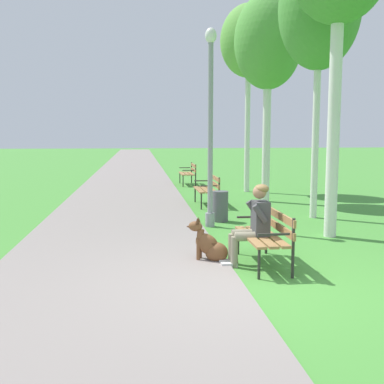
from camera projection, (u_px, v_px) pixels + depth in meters
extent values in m
plane|color=#478E38|center=(253.00, 285.00, 6.30)|extent=(120.00, 120.00, 0.00)
cube|color=gray|center=(132.00, 165.00, 29.75)|extent=(3.54, 60.00, 0.04)
cube|color=olive|center=(249.00, 237.00, 7.19)|extent=(0.14, 1.50, 0.04)
cube|color=olive|center=(261.00, 236.00, 7.21)|extent=(0.14, 1.50, 0.04)
cube|color=olive|center=(272.00, 236.00, 7.23)|extent=(0.14, 1.50, 0.04)
cube|color=olive|center=(279.00, 227.00, 7.23)|extent=(0.04, 1.50, 0.11)
cube|color=olive|center=(279.00, 215.00, 7.20)|extent=(0.04, 1.50, 0.11)
cylinder|color=#2D2B28|center=(238.00, 241.00, 7.90)|extent=(0.04, 0.04, 0.45)
cylinder|color=#2D2B28|center=(266.00, 229.00, 7.93)|extent=(0.04, 0.04, 0.85)
cube|color=#2D2B28|center=(250.00, 217.00, 7.87)|extent=(0.45, 0.04, 0.03)
cylinder|color=#2D2B28|center=(259.00, 263.00, 6.54)|extent=(0.04, 0.04, 0.45)
cylinder|color=#2D2B28|center=(293.00, 248.00, 6.57)|extent=(0.04, 0.04, 0.85)
cube|color=#2D2B28|center=(274.00, 234.00, 6.51)|extent=(0.45, 0.04, 0.03)
cube|color=olive|center=(199.00, 190.00, 13.24)|extent=(0.14, 1.50, 0.04)
cube|color=olive|center=(205.00, 190.00, 13.26)|extent=(0.14, 1.50, 0.04)
cube|color=olive|center=(211.00, 190.00, 13.28)|extent=(0.14, 1.50, 0.04)
cube|color=olive|center=(215.00, 185.00, 13.27)|extent=(0.04, 1.50, 0.11)
cube|color=olive|center=(215.00, 178.00, 13.25)|extent=(0.04, 1.50, 0.11)
cylinder|color=#2D2B28|center=(195.00, 195.00, 13.94)|extent=(0.04, 0.04, 0.45)
cylinder|color=#2D2B28|center=(211.00, 188.00, 13.97)|extent=(0.04, 0.04, 0.85)
cube|color=#2D2B28|center=(202.00, 181.00, 13.91)|extent=(0.45, 0.04, 0.03)
cylinder|color=#2D2B28|center=(201.00, 201.00, 12.58)|extent=(0.04, 0.04, 0.45)
cylinder|color=#2D2B28|center=(219.00, 193.00, 12.61)|extent=(0.04, 0.04, 0.85)
cube|color=#2D2B28|center=(209.00, 186.00, 12.55)|extent=(0.45, 0.04, 0.03)
cube|color=olive|center=(182.00, 174.00, 18.58)|extent=(0.14, 1.50, 0.04)
cube|color=olive|center=(186.00, 174.00, 18.60)|extent=(0.14, 1.50, 0.04)
cube|color=olive|center=(191.00, 173.00, 18.62)|extent=(0.14, 1.50, 0.04)
cube|color=olive|center=(194.00, 170.00, 18.61)|extent=(0.04, 1.50, 0.11)
cube|color=olive|center=(194.00, 165.00, 18.59)|extent=(0.04, 1.50, 0.11)
cylinder|color=#2D2B28|center=(180.00, 178.00, 19.28)|extent=(0.04, 0.04, 0.45)
cylinder|color=#2D2B28|center=(192.00, 173.00, 19.31)|extent=(0.04, 0.04, 0.85)
cube|color=#2D2B28|center=(185.00, 168.00, 19.25)|extent=(0.45, 0.04, 0.03)
cylinder|color=#2D2B28|center=(183.00, 181.00, 17.92)|extent=(0.04, 0.04, 0.45)
cylinder|color=#2D2B28|center=(196.00, 176.00, 17.95)|extent=(0.04, 0.04, 0.85)
cube|color=#2D2B28|center=(188.00, 170.00, 17.89)|extent=(0.45, 0.04, 0.03)
cylinder|color=gray|center=(245.00, 234.00, 7.32)|extent=(0.42, 0.14, 0.14)
cylinder|color=gray|center=(232.00, 249.00, 7.32)|extent=(0.11, 0.11, 0.47)
cube|color=silver|center=(227.00, 262.00, 7.34)|extent=(0.24, 0.09, 0.07)
cylinder|color=gray|center=(248.00, 236.00, 7.12)|extent=(0.42, 0.14, 0.14)
cylinder|color=gray|center=(234.00, 252.00, 7.13)|extent=(0.11, 0.11, 0.47)
cube|color=silver|center=(229.00, 265.00, 7.14)|extent=(0.24, 0.09, 0.07)
cube|color=#3F3F42|center=(260.00, 218.00, 7.21)|extent=(0.22, 0.36, 0.52)
cylinder|color=#3F3F42|center=(254.00, 210.00, 7.39)|extent=(0.25, 0.09, 0.30)
cylinder|color=#3F3F42|center=(260.00, 214.00, 7.00)|extent=(0.25, 0.09, 0.30)
sphere|color=#A37556|center=(260.00, 192.00, 7.16)|extent=(0.21, 0.21, 0.21)
ellipsoid|color=olive|center=(262.00, 189.00, 7.16)|extent=(0.22, 0.23, 0.14)
ellipsoid|color=brown|center=(217.00, 252.00, 7.41)|extent=(0.43, 0.39, 0.32)
ellipsoid|color=brown|center=(207.00, 244.00, 7.43)|extent=(0.54, 0.38, 0.48)
ellipsoid|color=#4C2D19|center=(210.00, 242.00, 7.41)|extent=(0.40, 0.30, 0.27)
cylinder|color=brown|center=(200.00, 249.00, 7.53)|extent=(0.06, 0.06, 0.38)
cylinder|color=brown|center=(198.00, 250.00, 7.41)|extent=(0.06, 0.06, 0.38)
cylinder|color=brown|center=(200.00, 235.00, 7.44)|extent=(0.16, 0.19, 0.19)
ellipsoid|color=brown|center=(195.00, 226.00, 7.44)|extent=(0.25, 0.21, 0.16)
cone|color=#4C2D19|center=(189.00, 227.00, 7.47)|extent=(0.12, 0.12, 0.09)
cone|color=#4C2D19|center=(199.00, 220.00, 7.46)|extent=(0.06, 0.06, 0.09)
cone|color=#4C2D19|center=(197.00, 221.00, 7.38)|extent=(0.06, 0.06, 0.09)
cylinder|color=brown|center=(229.00, 262.00, 7.38)|extent=(0.28, 0.14, 0.04)
cylinder|color=gray|center=(210.00, 220.00, 10.28)|extent=(0.20, 0.20, 0.30)
cylinder|color=gray|center=(210.00, 136.00, 10.06)|extent=(0.11, 0.11, 3.91)
ellipsoid|color=silver|center=(211.00, 35.00, 9.80)|extent=(0.24, 0.24, 0.32)
cylinder|color=silver|center=(334.00, 122.00, 9.03)|extent=(0.24, 0.24, 4.45)
cylinder|color=silver|center=(316.00, 134.00, 11.15)|extent=(0.16, 0.16, 4.02)
ellipsoid|color=#4C933D|center=(320.00, 9.00, 10.80)|extent=(1.87, 1.92, 2.76)
cylinder|color=silver|center=(266.00, 137.00, 13.88)|extent=(0.23, 0.23, 3.82)
ellipsoid|color=#569E42|center=(268.00, 41.00, 13.54)|extent=(1.96, 1.95, 2.73)
cylinder|color=silver|center=(247.00, 128.00, 16.23)|extent=(0.18, 0.18, 4.38)
ellipsoid|color=#66A847|center=(249.00, 41.00, 15.87)|extent=(1.91, 2.02, 2.43)
cylinder|color=#515156|center=(220.00, 206.00, 10.86)|extent=(0.36, 0.36, 0.70)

